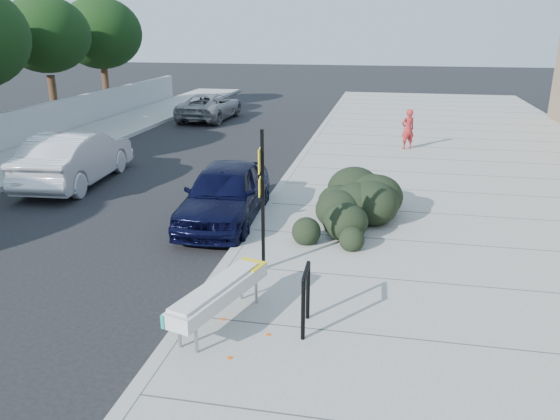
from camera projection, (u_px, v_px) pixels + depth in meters
The scene contains 14 objects.
ground at pixel (224, 272), 10.68m from camera, with size 120.00×120.00×0.00m, color black.
sidewalk_near at pixel (485, 207), 14.27m from camera, with size 11.20×50.00×0.15m, color gray.
curb_near at pixel (275, 195), 15.30m from camera, with size 0.22×50.00×0.17m, color #9E9E99.
curb_far at pixel (21, 180), 16.78m from camera, with size 0.22×50.00×0.17m, color #9E9E99.
tree_far_e at pixel (45, 35), 24.66m from camera, with size 4.00×4.00×5.90m.
tree_far_f at pixel (101, 33), 29.30m from camera, with size 4.40×4.40×6.07m.
bench at pixel (220, 293), 8.39m from camera, with size 1.08×2.23×0.67m.
bike_rack at pixel (306, 293), 8.23m from camera, with size 0.08×0.69×1.00m.
sign_post at pixel (262, 193), 10.00m from camera, with size 0.12×0.31×2.70m.
hedge at pixel (350, 195), 12.80m from camera, with size 1.79×3.58×1.34m, color black.
sedan_navy at pixel (225, 193), 13.22m from camera, with size 1.71×4.25×1.45m, color black.
wagon_silver at pixel (76, 158), 16.46m from camera, with size 1.70×4.87×1.61m, color silver.
suv_silver at pixel (210, 106), 27.85m from camera, with size 2.21×4.78×1.33m, color gray.
pedestrian at pixel (408, 129), 20.47m from camera, with size 0.54×0.36×1.49m, color maroon.
Camera 1 is at (2.98, -9.33, 4.58)m, focal length 35.00 mm.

